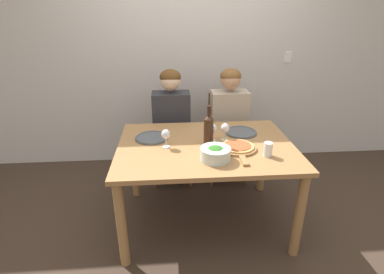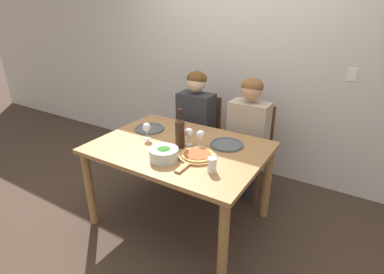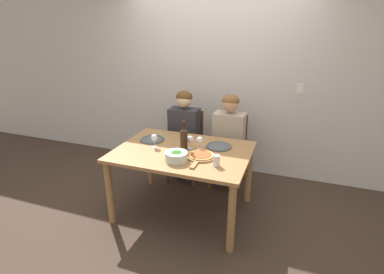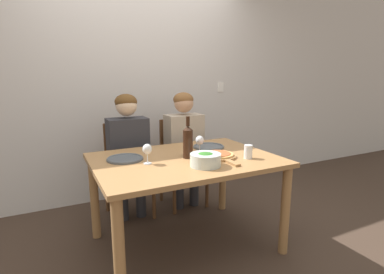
# 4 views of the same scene
# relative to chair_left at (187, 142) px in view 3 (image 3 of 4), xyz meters

# --- Properties ---
(ground_plane) EXTENTS (40.00, 40.00, 0.00)m
(ground_plane) POSITION_rel_chair_left_xyz_m (0.27, -0.83, -0.50)
(ground_plane) COLOR #3D2D23
(back_wall) EXTENTS (10.00, 0.06, 2.70)m
(back_wall) POSITION_rel_chair_left_xyz_m (0.27, 0.45, 0.85)
(back_wall) COLOR silver
(back_wall) RESTS_ON ground
(dining_table) EXTENTS (1.42, 1.03, 0.76)m
(dining_table) POSITION_rel_chair_left_xyz_m (0.27, -0.83, 0.15)
(dining_table) COLOR #9E7042
(dining_table) RESTS_ON ground
(chair_left) EXTENTS (0.42, 0.42, 0.93)m
(chair_left) POSITION_rel_chair_left_xyz_m (0.00, 0.00, 0.00)
(chair_left) COLOR brown
(chair_left) RESTS_ON ground
(chair_right) EXTENTS (0.42, 0.42, 0.93)m
(chair_right) POSITION_rel_chair_left_xyz_m (0.60, 0.00, 0.00)
(chair_right) COLOR brown
(chair_right) RESTS_ON ground
(person_woman) EXTENTS (0.47, 0.51, 1.23)m
(person_woman) POSITION_rel_chair_left_xyz_m (0.00, -0.11, 0.24)
(person_woman) COLOR #28282D
(person_woman) RESTS_ON ground
(person_man) EXTENTS (0.47, 0.51, 1.23)m
(person_man) POSITION_rel_chair_left_xyz_m (0.60, -0.11, 0.24)
(person_man) COLOR #28282D
(person_man) RESTS_ON ground
(wine_bottle) EXTENTS (0.08, 0.08, 0.33)m
(wine_bottle) POSITION_rel_chair_left_xyz_m (0.29, -0.84, 0.39)
(wine_bottle) COLOR black
(wine_bottle) RESTS_ON dining_table
(broccoli_bowl) EXTENTS (0.23, 0.23, 0.10)m
(broccoli_bowl) POSITION_rel_chair_left_xyz_m (0.31, -1.09, 0.30)
(broccoli_bowl) COLOR silver
(broccoli_bowl) RESTS_ON dining_table
(dinner_plate_left) EXTENTS (0.28, 0.28, 0.02)m
(dinner_plate_left) POSITION_rel_chair_left_xyz_m (-0.17, -0.67, 0.26)
(dinner_plate_left) COLOR #4C5156
(dinner_plate_left) RESTS_ON dining_table
(dinner_plate_right) EXTENTS (0.28, 0.28, 0.02)m
(dinner_plate_right) POSITION_rel_chair_left_xyz_m (0.61, -0.61, 0.26)
(dinner_plate_right) COLOR #4C5156
(dinner_plate_right) RESTS_ON dining_table
(pizza_on_board) EXTENTS (0.30, 0.44, 0.04)m
(pizza_on_board) POSITION_rel_chair_left_xyz_m (0.51, -0.94, 0.27)
(pizza_on_board) COLOR #9E7042
(pizza_on_board) RESTS_ON dining_table
(wine_glass_left) EXTENTS (0.07, 0.07, 0.15)m
(wine_glass_left) POSITION_rel_chair_left_xyz_m (-0.05, -0.85, 0.36)
(wine_glass_left) COLOR silver
(wine_glass_left) RESTS_ON dining_table
(wine_glass_right) EXTENTS (0.07, 0.07, 0.15)m
(wine_glass_right) POSITION_rel_chair_left_xyz_m (0.44, -0.76, 0.36)
(wine_glass_right) COLOR silver
(wine_glass_right) RESTS_ON dining_table
(wine_glass_centre) EXTENTS (0.07, 0.07, 0.15)m
(wine_glass_centre) POSITION_rel_chair_left_xyz_m (0.33, -0.77, 0.36)
(wine_glass_centre) COLOR silver
(wine_glass_centre) RESTS_ON dining_table
(water_tumbler) EXTENTS (0.07, 0.07, 0.11)m
(water_tumbler) POSITION_rel_chair_left_xyz_m (0.70, -1.06, 0.31)
(water_tumbler) COLOR silver
(water_tumbler) RESTS_ON dining_table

